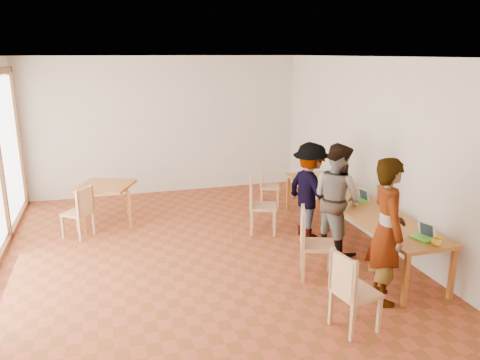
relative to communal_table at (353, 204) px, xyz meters
name	(u,v)px	position (x,y,z in m)	size (l,w,h in m)	color
ground	(203,265)	(-2.50, -0.08, -0.70)	(8.00, 8.00, 0.00)	#A04226
wall_back	(165,126)	(-2.50, 3.92, 0.80)	(6.00, 0.10, 3.00)	beige
wall_front	(330,314)	(-2.50, -4.08, 0.80)	(6.00, 0.10, 3.00)	beige
wall_right	(387,155)	(0.50, -0.08, 0.80)	(0.10, 8.00, 3.00)	beige
ceiling	(198,56)	(-2.50, -0.08, 2.32)	(6.00, 8.00, 0.04)	white
communal_table	(353,204)	(0.00, 0.00, 0.00)	(0.80, 4.00, 0.75)	#A36124
side_table	(105,189)	(-3.84, 2.12, -0.03)	(0.90, 0.90, 0.75)	#A36124
chair_near	(349,284)	(-1.27, -2.21, -0.12)	(0.51, 0.51, 0.51)	tan
chair_mid	(310,236)	(-1.13, -0.85, -0.09)	(0.60, 0.60, 0.53)	tan
chair_far	(257,199)	(-1.32, 0.97, -0.10)	(0.58, 0.58, 0.53)	tan
chair_empty	(265,181)	(-0.69, 2.34, -0.19)	(0.50, 0.50, 0.45)	tan
chair_spare	(81,207)	(-4.24, 1.54, -0.16)	(0.58, 0.58, 0.47)	tan
person_near	(387,231)	(-0.50, -1.70, 0.23)	(0.68, 0.45, 1.86)	gray
person_mid	(337,198)	(-0.38, -0.14, 0.17)	(0.85, 0.66, 1.74)	gray
person_far	(310,191)	(-0.52, 0.53, 0.11)	(1.06, 0.61, 1.63)	gray
laptop_near	(424,234)	(0.09, -1.66, 0.11)	(0.29, 0.31, 0.22)	#57C831
laptop_mid	(362,197)	(0.14, -0.02, 0.10)	(0.24, 0.27, 0.20)	#57C831
laptop_far	(323,184)	(-0.09, 0.91, 0.10)	(0.21, 0.23, 0.18)	#57C831
yellow_mug	(436,242)	(0.08, -1.90, 0.09)	(0.12, 0.12, 0.10)	yellow
green_bottle	(328,190)	(-0.34, 0.24, 0.19)	(0.07, 0.07, 0.28)	#187140
clear_glass	(397,212)	(0.27, -0.78, 0.09)	(0.07, 0.07, 0.09)	silver
condiment_cup	(356,203)	(-0.04, -0.16, 0.08)	(0.08, 0.08, 0.06)	white
pink_phone	(388,226)	(-0.12, -1.17, 0.05)	(0.05, 0.10, 0.01)	#BB364E
black_pouch	(322,186)	(-0.18, 0.77, 0.09)	(0.16, 0.26, 0.09)	black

